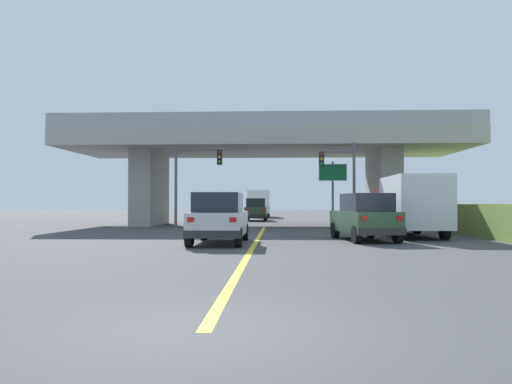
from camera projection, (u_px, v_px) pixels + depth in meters
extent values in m
plane|color=#424244|center=(266.00, 225.00, 36.59)|extent=(160.00, 160.00, 0.00)
cube|color=#A8A59E|center=(265.00, 144.00, 36.72)|extent=(28.11, 9.84, 1.18)
cube|color=#9A9891|center=(150.00, 189.00, 37.03)|extent=(1.52, 5.90, 5.34)
cube|color=#9A9891|center=(383.00, 188.00, 36.28)|extent=(1.52, 5.90, 5.34)
cube|color=#9EA0A5|center=(264.00, 119.00, 31.98)|extent=(28.11, 0.20, 0.90)
cube|color=#9EA0A5|center=(267.00, 138.00, 41.51)|extent=(28.11, 0.20, 0.90)
cube|color=yellow|center=(255.00, 244.00, 19.92)|extent=(0.20, 27.32, 0.01)
cube|color=silver|center=(220.00, 223.00, 20.20)|extent=(1.99, 4.72, 0.90)
cube|color=#1E232D|center=(219.00, 202.00, 19.86)|extent=(1.76, 2.60, 0.76)
cube|color=#2D2D30|center=(212.00, 234.00, 17.89)|extent=(2.03, 0.20, 0.28)
cube|color=red|center=(191.00, 220.00, 17.86)|extent=(0.24, 0.06, 0.16)
cube|color=red|center=(233.00, 220.00, 17.79)|extent=(0.24, 0.06, 0.16)
cylinder|color=black|center=(204.00, 232.00, 22.04)|extent=(0.26, 0.72, 0.72)
cylinder|color=black|center=(245.00, 232.00, 21.96)|extent=(0.26, 0.72, 0.72)
cylinder|color=black|center=(189.00, 237.00, 18.42)|extent=(0.26, 0.72, 0.72)
cylinder|color=black|center=(238.00, 238.00, 18.34)|extent=(0.26, 0.72, 0.72)
cube|color=#2D4C33|center=(364.00, 222.00, 21.76)|extent=(2.52, 4.61, 0.90)
cube|color=#1E232D|center=(366.00, 202.00, 21.45)|extent=(2.01, 2.63, 0.76)
cube|color=#2D2D30|center=(382.00, 232.00, 19.63)|extent=(1.94, 0.48, 0.28)
cube|color=red|center=(364.00, 218.00, 19.49)|extent=(0.25, 0.09, 0.16)
cube|color=red|center=(400.00, 218.00, 19.64)|extent=(0.25, 0.09, 0.16)
cylinder|color=black|center=(335.00, 230.00, 23.29)|extent=(0.36, 0.75, 0.72)
cylinder|color=black|center=(371.00, 230.00, 23.47)|extent=(0.36, 0.75, 0.72)
cylinder|color=black|center=(356.00, 235.00, 20.03)|extent=(0.36, 0.75, 0.72)
cylinder|color=black|center=(398.00, 234.00, 20.21)|extent=(0.36, 0.75, 0.72)
cube|color=red|center=(398.00, 207.00, 26.71)|extent=(2.20, 2.00, 1.90)
cube|color=silver|center=(414.00, 202.00, 23.41)|extent=(2.31, 4.61, 2.42)
cube|color=#195999|center=(414.00, 215.00, 23.40)|extent=(2.33, 4.51, 0.24)
cylinder|color=black|center=(379.00, 225.00, 26.73)|extent=(0.30, 0.90, 0.90)
cylinder|color=black|center=(417.00, 225.00, 26.64)|extent=(0.30, 0.90, 0.90)
cylinder|color=black|center=(399.00, 229.00, 22.28)|extent=(0.30, 0.90, 0.90)
cylinder|color=black|center=(445.00, 229.00, 22.19)|extent=(0.30, 0.90, 0.90)
cube|color=#2D4C33|center=(256.00, 212.00, 45.97)|extent=(1.89, 4.61, 0.90)
cube|color=#1E232D|center=(256.00, 203.00, 45.65)|extent=(1.66, 2.53, 0.76)
cube|color=#2D2D30|center=(255.00, 216.00, 43.72)|extent=(1.93, 0.20, 0.28)
cube|color=red|center=(247.00, 210.00, 43.69)|extent=(0.24, 0.06, 0.16)
cube|color=red|center=(263.00, 210.00, 43.63)|extent=(0.24, 0.06, 0.16)
cylinder|color=black|center=(248.00, 216.00, 47.75)|extent=(0.26, 0.72, 0.72)
cylinder|color=black|center=(266.00, 216.00, 47.68)|extent=(0.26, 0.72, 0.72)
cylinder|color=black|center=(246.00, 217.00, 44.25)|extent=(0.26, 0.72, 0.72)
cylinder|color=black|center=(265.00, 217.00, 44.18)|extent=(0.26, 0.72, 0.72)
cylinder|color=#56595E|center=(354.00, 186.00, 31.17)|extent=(0.18, 0.18, 5.36)
cylinder|color=#56595E|center=(338.00, 152.00, 31.26)|extent=(2.00, 0.12, 0.12)
cube|color=#232326|center=(321.00, 159.00, 31.29)|extent=(0.32, 0.26, 0.96)
sphere|color=red|center=(322.00, 154.00, 31.15)|extent=(0.16, 0.16, 0.16)
sphere|color=gold|center=(322.00, 159.00, 31.14)|extent=(0.16, 0.16, 0.16)
sphere|color=green|center=(322.00, 164.00, 31.14)|extent=(0.16, 0.16, 0.16)
cylinder|color=#56595E|center=(176.00, 185.00, 32.24)|extent=(0.18, 0.18, 5.55)
cylinder|color=#56595E|center=(198.00, 150.00, 32.23)|extent=(2.81, 0.12, 0.12)
cube|color=black|center=(220.00, 157.00, 32.15)|extent=(0.32, 0.26, 0.96)
sphere|color=red|center=(219.00, 152.00, 32.01)|extent=(0.16, 0.16, 0.16)
sphere|color=gold|center=(219.00, 157.00, 32.00)|extent=(0.16, 0.16, 0.16)
sphere|color=green|center=(219.00, 162.00, 32.00)|extent=(0.16, 0.16, 0.16)
cylinder|color=#56595E|center=(333.00, 194.00, 33.58)|extent=(0.14, 0.14, 4.37)
cube|color=#146638|center=(333.00, 172.00, 33.55)|extent=(1.79, 0.08, 1.05)
cube|color=white|center=(333.00, 172.00, 33.54)|extent=(1.87, 0.04, 1.13)
cube|color=navy|center=(260.00, 205.00, 59.97)|extent=(2.20, 2.00, 1.90)
cube|color=white|center=(259.00, 202.00, 56.40)|extent=(2.31, 5.16, 2.57)
cube|color=#195999|center=(259.00, 208.00, 56.39)|extent=(2.33, 5.06, 0.24)
cylinder|color=black|center=(252.00, 213.00, 59.99)|extent=(0.30, 0.90, 0.90)
cylinder|color=black|center=(268.00, 213.00, 59.90)|extent=(0.30, 0.90, 0.90)
cylinder|color=black|center=(249.00, 214.00, 55.13)|extent=(0.30, 0.90, 0.90)
cylinder|color=black|center=(268.00, 214.00, 55.04)|extent=(0.30, 0.90, 0.90)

